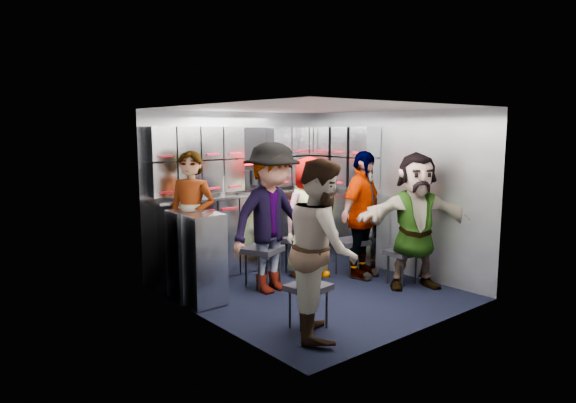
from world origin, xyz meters
TOP-DOWN VIEW (x-y plane):
  - floor at (0.00, 0.00)m, footprint 3.00×3.00m
  - wall_back at (0.00, 1.50)m, footprint 2.80×0.04m
  - wall_left at (-1.40, 0.00)m, footprint 0.04×3.00m
  - wall_right at (1.40, 0.00)m, footprint 0.04×3.00m
  - ceiling at (0.00, 0.00)m, footprint 2.80×3.00m
  - cart_bank_back at (0.00, 1.29)m, footprint 2.68×0.38m
  - cart_bank_left at (-1.19, 0.56)m, footprint 0.38×0.76m
  - counter at (0.00, 1.29)m, footprint 2.68×0.42m
  - locker_bank_back at (0.00, 1.35)m, footprint 2.68×0.28m
  - locker_bank_right at (1.25, 0.70)m, footprint 0.28×1.00m
  - right_cabinet at (1.25, 0.60)m, footprint 0.28×1.20m
  - coffee_niche at (0.18, 1.41)m, footprint 0.46×0.16m
  - red_latch_strip at (0.00, 1.09)m, footprint 2.60×0.02m
  - jump_seat_near_left at (-0.76, -0.79)m, footprint 0.41×0.39m
  - jump_seat_mid_left at (-0.33, 0.51)m, footprint 0.53×0.52m
  - jump_seat_center at (0.42, 0.69)m, footprint 0.41×0.39m
  - jump_seat_mid_right at (0.88, 0.23)m, footprint 0.46×0.44m
  - jump_seat_near_right at (1.05, -0.47)m, footprint 0.39×0.37m
  - attendant_standing at (-1.05, 0.90)m, footprint 0.65×0.71m
  - attendant_arc_a at (-0.76, -0.97)m, footprint 0.96×1.00m
  - attendant_arc_b at (-0.33, 0.33)m, footprint 1.15×0.71m
  - attendant_arc_c at (0.42, 0.51)m, footprint 0.82×0.61m
  - attendant_arc_d at (0.88, 0.05)m, footprint 1.01×0.64m
  - attendant_arc_e at (1.05, -0.65)m, footprint 1.52×1.19m
  - bottle_left at (-0.41, 1.24)m, footprint 0.06×0.06m
  - bottle_mid at (-0.69, 1.24)m, footprint 0.06×0.06m
  - bottle_right at (0.81, 1.24)m, footprint 0.07×0.07m
  - cup_left at (-0.97, 1.23)m, footprint 0.08×0.08m
  - cup_right at (1.06, 1.23)m, footprint 0.07×0.07m

SIDE VIEW (x-z plane):
  - floor at x=0.00m, z-range 0.00..0.00m
  - jump_seat_near_right at x=1.05m, z-range 0.16..0.57m
  - jump_seat_near_left at x=-0.76m, z-range 0.16..0.59m
  - jump_seat_mid_right at x=0.88m, z-range 0.18..0.63m
  - jump_seat_center at x=0.42m, z-range 0.18..0.64m
  - jump_seat_mid_left at x=-0.33m, z-range 0.19..0.68m
  - cart_bank_back at x=0.00m, z-range 0.00..0.99m
  - cart_bank_left at x=-1.19m, z-range 0.00..0.99m
  - right_cabinet at x=1.25m, z-range 0.00..1.00m
  - attendant_arc_c at x=0.42m, z-range 0.00..1.53m
  - attendant_arc_d at x=0.88m, z-range 0.00..1.60m
  - attendant_arc_e at x=1.05m, z-range 0.00..1.61m
  - attendant_arc_a at x=-0.76m, z-range 0.00..1.62m
  - attendant_standing at x=-1.05m, z-range 0.00..1.63m
  - attendant_arc_b at x=-0.33m, z-range 0.00..1.72m
  - red_latch_strip at x=0.00m, z-range 0.86..0.90m
  - counter at x=0.00m, z-range 1.00..1.03m
  - wall_back at x=0.00m, z-range 0.00..2.10m
  - wall_left at x=-1.40m, z-range 0.00..2.10m
  - wall_right at x=1.40m, z-range 0.00..2.10m
  - cup_right at x=1.06m, z-range 1.03..1.13m
  - cup_left at x=-0.97m, z-range 1.03..1.14m
  - bottle_right at x=0.81m, z-range 1.03..1.27m
  - bottle_left at x=-0.41m, z-range 1.03..1.28m
  - bottle_mid at x=-0.69m, z-range 1.03..1.31m
  - coffee_niche at x=0.18m, z-range 1.05..1.89m
  - locker_bank_back at x=0.00m, z-range 1.08..1.90m
  - locker_bank_right at x=1.25m, z-range 1.08..1.90m
  - ceiling at x=0.00m, z-range 2.09..2.11m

